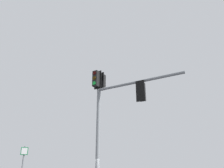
{
  "coord_description": "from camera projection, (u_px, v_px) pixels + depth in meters",
  "views": [
    {
      "loc": [
        5.72,
        10.58,
        2.19
      ],
      "look_at": [
        0.28,
        1.07,
        6.28
      ],
      "focal_mm": 35.12,
      "sensor_mm": 36.0,
      "label": 1
    }
  ],
  "objects": [
    {
      "name": "signal_mast_assembly",
      "position": [
        110.0,
        106.0,
        11.33
      ],
      "size": [
        2.76,
        4.49,
        7.16
      ],
      "color": "gray",
      "rests_on": "ground"
    }
  ]
}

